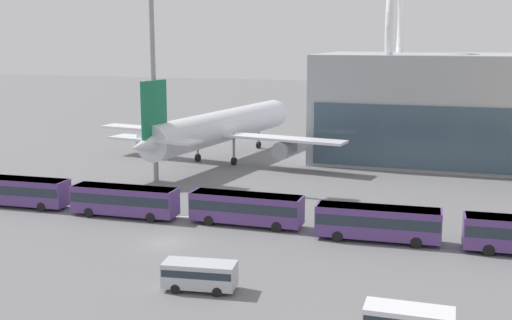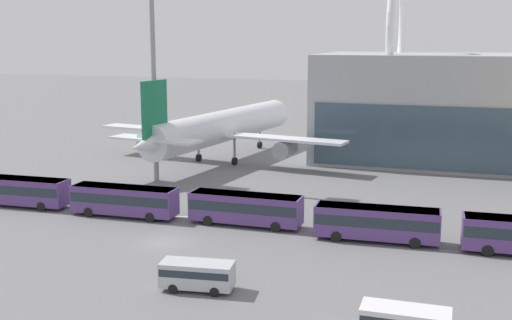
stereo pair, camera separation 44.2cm
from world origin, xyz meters
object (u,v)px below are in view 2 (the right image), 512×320
object	(u,v)px
shuttle_bus_2	(246,207)
service_van_foreground	(197,273)
shuttle_bus_0	(20,190)
shuttle_bus_3	(377,221)
airliner_at_gate_near	(219,128)
shuttle_bus_1	(124,199)
floodlight_mast	(152,29)

from	to	relation	value
shuttle_bus_2	service_van_foreground	xyz separation A→B (m)	(1.97, -16.59, -0.59)
shuttle_bus_0	shuttle_bus_2	bearing A→B (deg)	-0.76
shuttle_bus_2	shuttle_bus_3	xyz separation A→B (m)	(12.84, -1.05, 0.00)
shuttle_bus_0	airliner_at_gate_near	bearing A→B (deg)	66.78
shuttle_bus_3	airliner_at_gate_near	bearing A→B (deg)	128.96
shuttle_bus_2	service_van_foreground	size ratio (longest dim) A/B	2.01
shuttle_bus_1	floodlight_mast	xyz separation A→B (m)	(-4.23, 15.67, 17.26)
service_van_foreground	floodlight_mast	size ratio (longest dim) A/B	0.20
shuttle_bus_0	shuttle_bus_1	world-z (taller)	same
service_van_foreground	shuttle_bus_1	bearing A→B (deg)	126.02
airliner_at_gate_near	shuttle_bus_1	size ratio (longest dim) A/B	3.79
shuttle_bus_2	service_van_foreground	distance (m)	16.71
shuttle_bus_1	floodlight_mast	bearing A→B (deg)	103.44
floodlight_mast	airliner_at_gate_near	bearing A→B (deg)	78.89
service_van_foreground	shuttle_bus_0	bearing A→B (deg)	142.93
airliner_at_gate_near	shuttle_bus_3	xyz separation A→B (m)	(27.06, -30.43, -3.27)
shuttle_bus_0	floodlight_mast	bearing A→B (deg)	58.66
airliner_at_gate_near	floodlight_mast	bearing A→B (deg)	177.47
service_van_foreground	floodlight_mast	distance (m)	40.85
floodlight_mast	shuttle_bus_1	bearing A→B (deg)	-74.90
airliner_at_gate_near	shuttle_bus_0	xyz separation A→B (m)	(-11.47, -30.10, -3.27)
shuttle_bus_1	shuttle_bus_2	bearing A→B (deg)	2.05
airliner_at_gate_near	service_van_foreground	bearing A→B (deg)	-152.01
airliner_at_gate_near	shuttle_bus_0	distance (m)	32.38
shuttle_bus_0	service_van_foreground	distance (m)	31.90
airliner_at_gate_near	shuttle_bus_0	world-z (taller)	airliner_at_gate_near
shuttle_bus_3	shuttle_bus_2	bearing A→B (deg)	172.64
shuttle_bus_2	shuttle_bus_3	size ratio (longest dim) A/B	0.99
airliner_at_gate_near	shuttle_bus_2	size ratio (longest dim) A/B	3.82
airliner_at_gate_near	shuttle_bus_2	bearing A→B (deg)	-145.60
shuttle_bus_3	service_van_foreground	bearing A→B (deg)	-127.67
shuttle_bus_0	shuttle_bus_2	world-z (taller)	same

